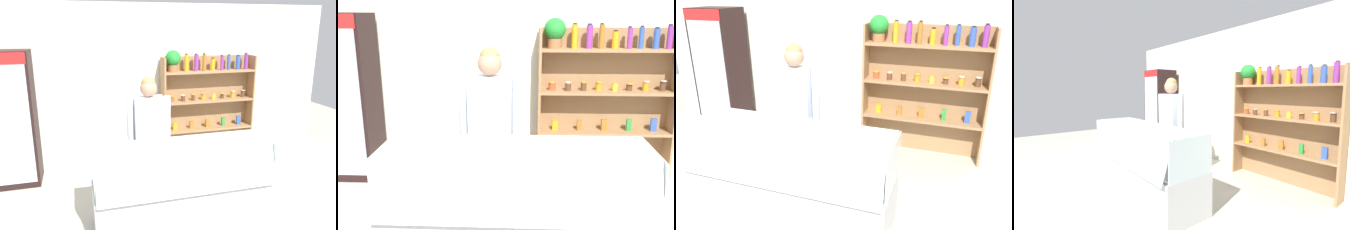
{
  "view_description": "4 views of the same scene",
  "coord_description": "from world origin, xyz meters",
  "views": [
    {
      "loc": [
        -1.14,
        -3.31,
        2.34
      ],
      "look_at": [
        0.03,
        0.81,
        1.16
      ],
      "focal_mm": 35.0,
      "sensor_mm": 36.0,
      "label": 1
    },
    {
      "loc": [
        0.05,
        -2.62,
        1.99
      ],
      "look_at": [
        -0.1,
        0.73,
        1.08
      ],
      "focal_mm": 40.0,
      "sensor_mm": 36.0,
      "label": 2
    },
    {
      "loc": [
        1.48,
        -2.49,
        2.26
      ],
      "look_at": [
        0.33,
        0.78,
        0.92
      ],
      "focal_mm": 35.0,
      "sensor_mm": 36.0,
      "label": 3
    },
    {
      "loc": [
        2.79,
        -1.46,
        1.49
      ],
      "look_at": [
        0.22,
        0.62,
        1.13
      ],
      "focal_mm": 24.0,
      "sensor_mm": 36.0,
      "label": 4
    }
  ],
  "objects": [
    {
      "name": "back_wall",
      "position": [
        0.0,
        2.18,
        1.35
      ],
      "size": [
        6.8,
        0.1,
        2.7
      ],
      "primitive_type": "cube",
      "color": "silver",
      "rests_on": "ground"
    },
    {
      "name": "drinks_fridge",
      "position": [
        -2.09,
        1.75,
        1.0
      ],
      "size": [
        0.67,
        0.56,
        2.0
      ],
      "color": "black",
      "rests_on": "ground"
    },
    {
      "name": "shelving_unit",
      "position": [
        1.01,
        1.97,
        1.1
      ],
      "size": [
        1.67,
        0.29,
        1.95
      ],
      "color": "#9E754C",
      "rests_on": "ground"
    },
    {
      "name": "deli_display_case",
      "position": [
        -0.0,
        0.08,
        0.32
      ],
      "size": [
        2.11,
        0.71,
        1.01
      ],
      "color": "silver",
      "rests_on": "ground"
    },
    {
      "name": "shop_clerk",
      "position": [
        -0.25,
        0.75,
        1.01
      ],
      "size": [
        0.59,
        0.25,
        1.71
      ],
      "color": "#4C4233",
      "rests_on": "ground"
    }
  ]
}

